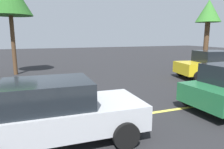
% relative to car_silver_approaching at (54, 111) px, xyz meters
% --- Properties ---
extents(ground_plane, '(80.00, 80.00, 0.00)m').
position_rel_car_silver_approaching_xyz_m(ground_plane, '(-0.77, 0.80, -0.79)').
color(ground_plane, '#262628').
extents(lane_marking_centre, '(28.00, 0.16, 0.01)m').
position_rel_car_silver_approaching_xyz_m(lane_marking_centre, '(2.23, 0.80, -0.78)').
color(lane_marking_centre, '#E0D14C').
extents(car_silver_approaching, '(4.31, 2.05, 1.55)m').
position_rel_car_silver_approaching_xyz_m(car_silver_approaching, '(0.00, 0.00, 0.00)').
color(car_silver_approaching, '#B7BABF').
rests_on(car_silver_approaching, ground_plane).
extents(car_yellow_far_lane, '(4.09, 2.56, 1.69)m').
position_rel_car_silver_approaching_xyz_m(car_yellow_far_lane, '(9.71, 4.69, 0.05)').
color(car_yellow_far_lane, gold).
rests_on(car_yellow_far_lane, ground_plane).
extents(tree_left_verge, '(1.92, 1.92, 5.35)m').
position_rel_car_silver_approaching_xyz_m(tree_left_verge, '(12.55, 7.98, 3.50)').
color(tree_left_verge, '#513823').
rests_on(tree_left_verge, ground_plane).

